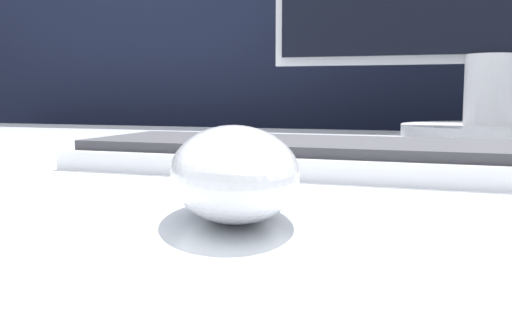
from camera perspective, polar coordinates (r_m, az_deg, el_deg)
name	(u,v)px	position (r m, az deg, el deg)	size (l,w,h in m)	color
partition_panel	(376,207)	(1.18, 11.37, -4.45)	(5.00, 0.03, 1.13)	black
computer_mouse_near	(234,172)	(0.30, -2.10, -1.17)	(0.11, 0.13, 0.05)	white
keyboard	(317,156)	(0.50, 5.79, 0.43)	(0.41, 0.16, 0.02)	white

